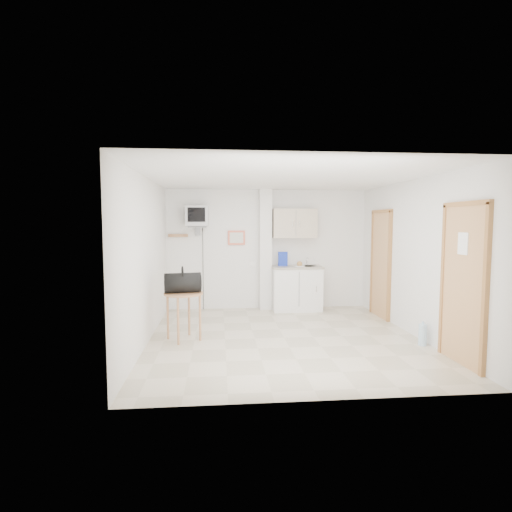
{
  "coord_description": "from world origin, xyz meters",
  "views": [
    {
      "loc": [
        -1.01,
        -6.1,
        1.81
      ],
      "look_at": [
        -0.39,
        0.6,
        1.25
      ],
      "focal_mm": 28.0,
      "sensor_mm": 36.0,
      "label": 1
    }
  ],
  "objects": [
    {
      "name": "round_table",
      "position": [
        -1.56,
        0.03,
        0.63
      ],
      "size": [
        0.6,
        0.6,
        0.74
      ],
      "rotation": [
        0.0,
        0.0,
        -0.24
      ],
      "color": "#A2683F",
      "rests_on": "ground"
    },
    {
      "name": "ground",
      "position": [
        0.0,
        0.0,
        0.0
      ],
      "size": [
        4.5,
        4.5,
        0.0
      ],
      "primitive_type": "plane",
      "color": "beige",
      "rests_on": "ground"
    },
    {
      "name": "crt_television",
      "position": [
        -1.45,
        2.02,
        1.94
      ],
      "size": [
        0.44,
        0.45,
        2.15
      ],
      "color": "slate",
      "rests_on": "ground"
    },
    {
      "name": "room_envelope",
      "position": [
        0.24,
        0.09,
        1.54
      ],
      "size": [
        4.24,
        4.54,
        2.55
      ],
      "color": "white",
      "rests_on": "ground"
    },
    {
      "name": "duffel_bag",
      "position": [
        -1.58,
        0.04,
        0.9
      ],
      "size": [
        0.59,
        0.39,
        0.41
      ],
      "rotation": [
        0.0,
        0.0,
        0.16
      ],
      "color": "black",
      "rests_on": "round_table"
    },
    {
      "name": "kitchenette",
      "position": [
        0.57,
        2.0,
        0.8
      ],
      "size": [
        1.03,
        0.58,
        2.1
      ],
      "color": "white",
      "rests_on": "ground"
    },
    {
      "name": "water_bottle",
      "position": [
        1.98,
        -0.57,
        0.16
      ],
      "size": [
        0.12,
        0.12,
        0.36
      ],
      "color": "#ABD0E8",
      "rests_on": "ground"
    }
  ]
}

